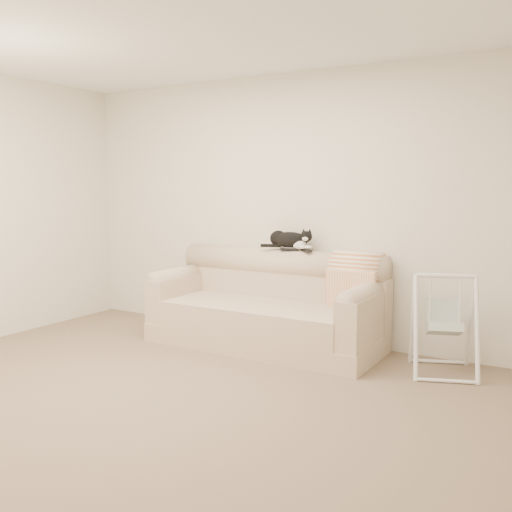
{
  "coord_description": "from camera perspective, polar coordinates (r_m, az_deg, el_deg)",
  "views": [
    {
      "loc": [
        2.59,
        -3.04,
        1.51
      ],
      "look_at": [
        0.02,
        1.27,
        0.9
      ],
      "focal_mm": 40.0,
      "sensor_mm": 36.0,
      "label": 1
    }
  ],
  "objects": [
    {
      "name": "tuxedo_cat",
      "position": [
        5.54,
        3.4,
        1.65
      ],
      "size": [
        0.52,
        0.24,
        0.21
      ],
      "color": "black",
      "rests_on": "sofa"
    },
    {
      "name": "ground_plane",
      "position": [
        4.27,
        -9.32,
        -13.83
      ],
      "size": [
        5.0,
        5.0,
        0.0
      ],
      "primitive_type": "plane",
      "color": "#75604D",
      "rests_on": "ground"
    },
    {
      "name": "throw_blanket",
      "position": [
        5.28,
        10.07,
        -1.7
      ],
      "size": [
        0.46,
        0.38,
        0.58
      ],
      "color": "orange",
      "rests_on": "sofa"
    },
    {
      "name": "remote_a",
      "position": [
        5.52,
        3.38,
        0.71
      ],
      "size": [
        0.19,
        0.09,
        0.03
      ],
      "color": "black",
      "rests_on": "sofa"
    },
    {
      "name": "sofa",
      "position": [
        5.47,
        1.24,
        -5.26
      ],
      "size": [
        2.2,
        0.93,
        0.9
      ],
      "color": "tan",
      "rests_on": "ground"
    },
    {
      "name": "room_shell",
      "position": [
        4.0,
        -9.75,
        7.11
      ],
      "size": [
        5.04,
        4.04,
        2.6
      ],
      "color": "silver",
      "rests_on": "ground"
    },
    {
      "name": "baby_swing",
      "position": [
        4.88,
        18.26,
        -6.43
      ],
      "size": [
        0.65,
        0.67,
        0.82
      ],
      "color": "white",
      "rests_on": "ground"
    },
    {
      "name": "remote_b",
      "position": [
        5.43,
        5.06,
        0.57
      ],
      "size": [
        0.16,
        0.15,
        0.02
      ],
      "color": "black",
      "rests_on": "sofa"
    }
  ]
}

